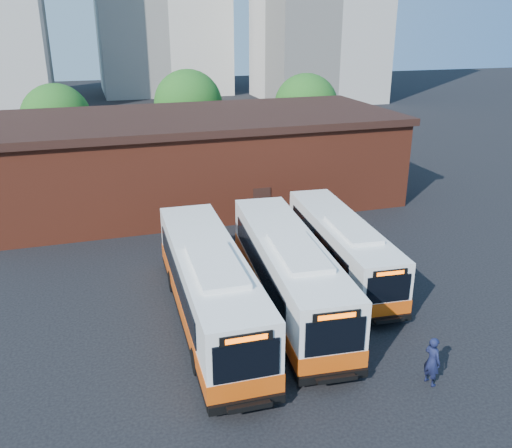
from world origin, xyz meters
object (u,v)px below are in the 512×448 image
object	(u,v)px
bus_midwest	(210,289)
bus_east	(341,249)
transit_worker	(432,361)
bus_mideast	(288,274)

from	to	relation	value
bus_midwest	bus_east	bearing A→B (deg)	21.36
transit_worker	bus_midwest	bearing A→B (deg)	33.12
bus_midwest	bus_mideast	bearing A→B (deg)	7.26
bus_mideast	bus_east	bearing A→B (deg)	36.64
bus_mideast	bus_midwest	bearing A→B (deg)	-169.38
bus_east	transit_worker	xyz separation A→B (m)	(-0.85, -9.53, -0.46)
bus_mideast	bus_east	world-z (taller)	bus_mideast
bus_midwest	bus_east	world-z (taller)	bus_midwest
bus_east	transit_worker	bearing A→B (deg)	-90.63
bus_mideast	transit_worker	world-z (taller)	bus_mideast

